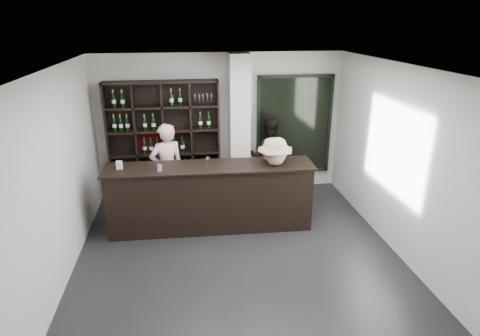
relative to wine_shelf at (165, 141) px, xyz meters
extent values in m
cube|color=black|center=(1.15, -2.57, -1.20)|extent=(5.00, 5.50, 0.01)
cube|color=silver|center=(1.50, -0.10, 0.25)|extent=(0.40, 0.40, 2.90)
cube|color=black|center=(2.70, 0.12, 0.20)|extent=(1.60, 0.08, 2.10)
cube|color=black|center=(2.70, 0.12, 0.20)|extent=(1.48, 0.02, 1.98)
cube|color=black|center=(0.80, -1.47, -0.63)|extent=(3.47, 0.65, 1.14)
cube|color=black|center=(0.80, -1.47, -0.05)|extent=(3.55, 0.73, 0.03)
imported|color=beige|center=(0.05, -0.72, -0.33)|extent=(0.74, 0.61, 1.75)
imported|color=black|center=(2.10, -0.17, -0.36)|extent=(0.91, 0.76, 1.67)
imported|color=tan|center=(1.90, -1.55, -0.38)|extent=(1.13, 0.73, 1.64)
cylinder|color=#A7BBD1|center=(-0.03, -1.58, 0.02)|extent=(0.10, 0.10, 0.11)
cube|color=white|center=(1.93, -1.46, -0.02)|extent=(0.13, 0.13, 0.02)
cube|color=white|center=(-0.69, -1.41, 0.04)|extent=(0.10, 0.06, 0.14)
camera|label=1|loc=(0.39, -7.84, 2.31)|focal=30.00mm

